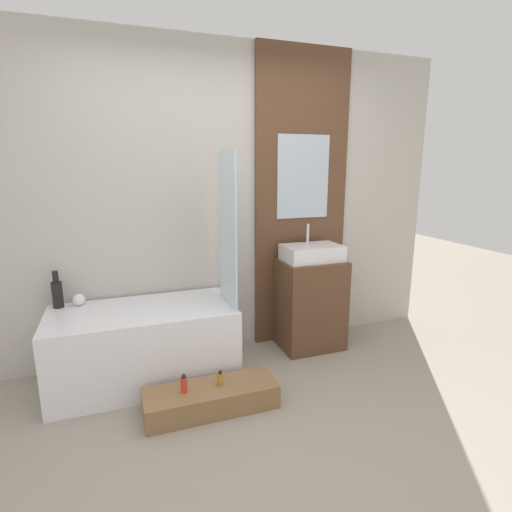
{
  "coord_description": "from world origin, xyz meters",
  "views": [
    {
      "loc": [
        -0.84,
        -1.72,
        1.62
      ],
      "look_at": [
        0.04,
        0.72,
        1.03
      ],
      "focal_mm": 28.0,
      "sensor_mm": 36.0,
      "label": 1
    }
  ],
  "objects_px": {
    "bathtub": "(144,345)",
    "sink": "(312,253)",
    "wooden_step_bench": "(211,398)",
    "vase_round_light": "(79,300)",
    "vase_tall_dark": "(57,293)",
    "bottle_soap_primary": "(184,384)",
    "bottle_soap_secondary": "(220,379)"
  },
  "relations": [
    {
      "from": "vase_tall_dark",
      "to": "bottle_soap_primary",
      "type": "relative_size",
      "value": 2.27
    },
    {
      "from": "vase_tall_dark",
      "to": "vase_round_light",
      "type": "distance_m",
      "value": 0.16
    },
    {
      "from": "bathtub",
      "to": "vase_tall_dark",
      "type": "bearing_deg",
      "value": 156.93
    },
    {
      "from": "bathtub",
      "to": "sink",
      "type": "height_order",
      "value": "sink"
    },
    {
      "from": "vase_round_light",
      "to": "bottle_soap_secondary",
      "type": "height_order",
      "value": "vase_round_light"
    },
    {
      "from": "sink",
      "to": "vase_round_light",
      "type": "xyz_separation_m",
      "value": [
        -1.9,
        0.13,
        -0.25
      ]
    },
    {
      "from": "bathtub",
      "to": "sink",
      "type": "relative_size",
      "value": 2.68
    },
    {
      "from": "vase_round_light",
      "to": "bottle_soap_secondary",
      "type": "xyz_separation_m",
      "value": [
        0.89,
        -0.79,
        -0.41
      ]
    },
    {
      "from": "vase_round_light",
      "to": "bottle_soap_secondary",
      "type": "bearing_deg",
      "value": -41.42
    },
    {
      "from": "wooden_step_bench",
      "to": "bottle_soap_primary",
      "type": "height_order",
      "value": "bottle_soap_primary"
    },
    {
      "from": "wooden_step_bench",
      "to": "sink",
      "type": "distance_m",
      "value": 1.49
    },
    {
      "from": "wooden_step_bench",
      "to": "vase_tall_dark",
      "type": "xyz_separation_m",
      "value": [
        -0.97,
        0.79,
        0.61
      ]
    },
    {
      "from": "vase_tall_dark",
      "to": "bottle_soap_secondary",
      "type": "relative_size",
      "value": 2.67
    },
    {
      "from": "wooden_step_bench",
      "to": "vase_tall_dark",
      "type": "distance_m",
      "value": 1.39
    },
    {
      "from": "vase_round_light",
      "to": "bottle_soap_secondary",
      "type": "relative_size",
      "value": 0.86
    },
    {
      "from": "bathtub",
      "to": "bottle_soap_secondary",
      "type": "xyz_separation_m",
      "value": [
        0.45,
        -0.54,
        -0.08
      ]
    },
    {
      "from": "sink",
      "to": "vase_tall_dark",
      "type": "relative_size",
      "value": 1.78
    },
    {
      "from": "bathtub",
      "to": "vase_tall_dark",
      "type": "distance_m",
      "value": 0.75
    },
    {
      "from": "bathtub",
      "to": "bottle_soap_secondary",
      "type": "height_order",
      "value": "bathtub"
    },
    {
      "from": "bottle_soap_primary",
      "to": "bathtub",
      "type": "bearing_deg",
      "value": 110.5
    },
    {
      "from": "wooden_step_bench",
      "to": "vase_round_light",
      "type": "height_order",
      "value": "vase_round_light"
    },
    {
      "from": "vase_round_light",
      "to": "bottle_soap_primary",
      "type": "relative_size",
      "value": 0.73
    },
    {
      "from": "sink",
      "to": "bottle_soap_primary",
      "type": "distance_m",
      "value": 1.56
    },
    {
      "from": "bottle_soap_primary",
      "to": "bottle_soap_secondary",
      "type": "xyz_separation_m",
      "value": [
        0.24,
        0.0,
        -0.01
      ]
    },
    {
      "from": "bathtub",
      "to": "bottle_soap_primary",
      "type": "xyz_separation_m",
      "value": [
        0.2,
        -0.54,
        -0.07
      ]
    },
    {
      "from": "bathtub",
      "to": "wooden_step_bench",
      "type": "bearing_deg",
      "value": -54.96
    },
    {
      "from": "bathtub",
      "to": "vase_tall_dark",
      "type": "height_order",
      "value": "vase_tall_dark"
    },
    {
      "from": "wooden_step_bench",
      "to": "sink",
      "type": "xyz_separation_m",
      "value": [
        1.08,
        0.65,
        0.79
      ]
    },
    {
      "from": "bottle_soap_secondary",
      "to": "sink",
      "type": "bearing_deg",
      "value": 32.82
    },
    {
      "from": "vase_round_light",
      "to": "bottle_soap_primary",
      "type": "xyz_separation_m",
      "value": [
        0.65,
        -0.79,
        -0.4
      ]
    },
    {
      "from": "bathtub",
      "to": "vase_round_light",
      "type": "distance_m",
      "value": 0.6
    },
    {
      "from": "bottle_soap_primary",
      "to": "vase_round_light",
      "type": "bearing_deg",
      "value": 129.4
    }
  ]
}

